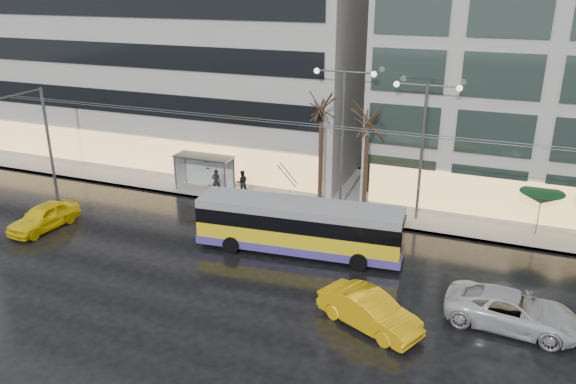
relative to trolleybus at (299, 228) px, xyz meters
The scene contains 18 objects.
ground 4.53m from the trolleybus, 112.31° to the right, with size 140.00×140.00×0.00m, color black.
sidewalk 10.12m from the trolleybus, 87.90° to the left, with size 80.00×10.00×0.15m, color gray.
kerb 5.26m from the trolleybus, 85.86° to the left, with size 80.00×0.10×0.15m, color slate.
building_left 25.12m from the trolleybus, 139.57° to the left, with size 34.00×14.00×22.00m, color #ABA8A3.
trolleybus is the anchor object (origin of this frame).
catenary 4.90m from the trolleybus, 99.08° to the left, with size 42.24×5.12×7.00m.
bus_shelter 12.07m from the trolleybus, 146.19° to the left, with size 4.20×1.60×2.51m.
street_lamp_near 8.21m from the trolleybus, 86.92° to the left, with size 3.96×0.36×9.03m.
street_lamp_far 9.68m from the trolleybus, 51.80° to the left, with size 3.96×0.36×8.53m.
tree_a 9.09m from the trolleybus, 99.17° to the left, with size 3.20×3.20×8.40m.
tree_b 8.96m from the trolleybus, 75.50° to the left, with size 3.20×3.20×7.70m.
parasol_a 14.26m from the trolleybus, 29.58° to the left, with size 2.50×2.50×2.65m.
taxi_a 15.81m from the trolleybus, 169.75° to the right, with size 1.83×4.55×1.55m, color yellow.
taxi_b 7.85m from the trolleybus, 46.24° to the right, with size 1.67×4.78×1.58m, color yellow.
sedan_silver 11.71m from the trolleybus, 16.56° to the right, with size 2.61×5.66×1.57m, color silver.
pedestrian_a 10.40m from the trolleybus, 144.42° to the left, with size 1.27×1.28×2.19m.
pedestrian_b 9.48m from the trolleybus, 135.38° to the left, with size 1.06×1.00×1.74m.
pedestrian_c 12.23m from the trolleybus, 142.78° to the left, with size 1.11×0.97×2.11m.
Camera 1 is at (11.49, -22.50, 14.28)m, focal length 35.00 mm.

